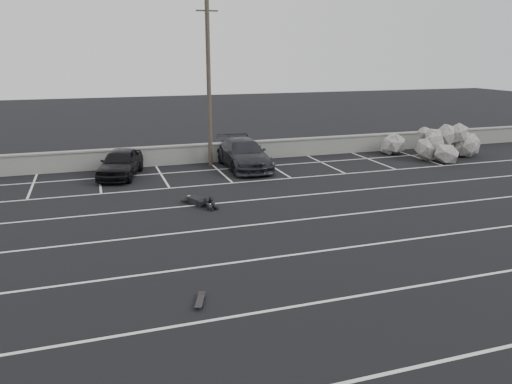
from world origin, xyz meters
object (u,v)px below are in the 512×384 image
object	(u,v)px
car_left	(120,163)
skateboard	(200,301)
trash_bin	(255,154)
utility_pole	(209,84)
car_right	(244,154)
person	(196,198)
riprap_pile	(441,146)

from	to	relation	value
car_left	skateboard	xyz separation A→B (m)	(0.97, -14.10, -0.64)
trash_bin	skateboard	world-z (taller)	trash_bin
utility_pole	trash_bin	world-z (taller)	utility_pole
car_right	person	size ratio (longest dim) A/B	1.97
car_left	car_right	xyz separation A→B (m)	(6.39, -0.05, 0.06)
riprap_pile	skateboard	size ratio (longest dim) A/B	8.38
utility_pole	skateboard	bearing A→B (deg)	-104.27
riprap_pile	person	size ratio (longest dim) A/B	2.24
person	riprap_pile	bearing A→B (deg)	-4.85
car_left	person	bearing A→B (deg)	-47.87
person	skateboard	bearing A→B (deg)	-123.78
car_left	person	world-z (taller)	car_left
car_right	skateboard	xyz separation A→B (m)	(-5.42, -14.05, -0.69)
trash_bin	skateboard	bearing A→B (deg)	-113.05
trash_bin	utility_pole	bearing A→B (deg)	171.72
riprap_pile	person	bearing A→B (deg)	-162.17
utility_pole	trash_bin	xyz separation A→B (m)	(2.47, -0.36, -3.85)
riprap_pile	utility_pole	bearing A→B (deg)	172.43
riprap_pile	car_left	bearing A→B (deg)	178.09
riprap_pile	car_right	bearing A→B (deg)	177.33
utility_pole	trash_bin	bearing A→B (deg)	-8.28
car_right	trash_bin	world-z (taller)	car_right
car_right	riprap_pile	world-z (taller)	car_right
car_left	utility_pole	distance (m)	6.20
car_left	person	distance (m)	6.32
car_left	car_right	distance (m)	6.39
skateboard	person	bearing A→B (deg)	98.26
riprap_pile	skateboard	world-z (taller)	riprap_pile
utility_pole	skateboard	world-z (taller)	utility_pole
riprap_pile	person	distance (m)	16.74
car_left	utility_pole	world-z (taller)	utility_pole
car_right	person	bearing A→B (deg)	-122.55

